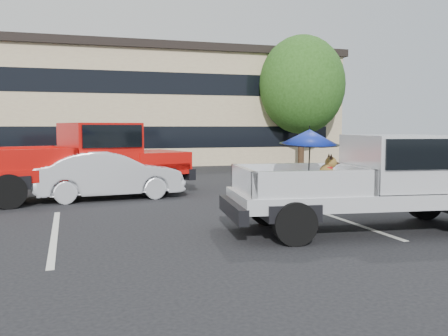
{
  "coord_description": "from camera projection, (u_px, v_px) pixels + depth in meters",
  "views": [
    {
      "loc": [
        -2.7,
        -7.87,
        2.04
      ],
      "look_at": [
        -0.05,
        0.63,
        1.3
      ],
      "focal_mm": 40.0,
      "sensor_mm": 36.0,
      "label": 1
    }
  ],
  "objects": [
    {
      "name": "silver_pickup",
      "position": [
        386.0,
        177.0,
        9.78
      ],
      "size": [
        5.89,
        2.65,
        2.06
      ],
      "rotation": [
        0.0,
        0.0,
        -0.12
      ],
      "color": "black",
      "rests_on": "ground"
    },
    {
      "name": "silver_sedan",
      "position": [
        109.0,
        175.0,
        14.1
      ],
      "size": [
        4.24,
        1.83,
        1.36
      ],
      "primitive_type": "imported",
      "rotation": [
        0.0,
        0.0,
        1.67
      ],
      "color": "silver",
      "rests_on": "ground"
    },
    {
      "name": "ground",
      "position": [
        238.0,
        247.0,
        8.46
      ],
      "size": [
        90.0,
        90.0,
        0.0
      ],
      "primitive_type": "plane",
      "color": "black",
      "rests_on": "ground"
    },
    {
      "name": "stripe_right",
      "position": [
        335.0,
        217.0,
        11.25
      ],
      "size": [
        0.12,
        5.0,
        0.01
      ],
      "primitive_type": "cube",
      "color": "silver",
      "rests_on": "ground"
    },
    {
      "name": "tree_back",
      "position": [
        206.0,
        90.0,
        32.7
      ],
      "size": [
        4.68,
        4.68,
        7.11
      ],
      "color": "#332114",
      "rests_on": "ground"
    },
    {
      "name": "red_pickup",
      "position": [
        93.0,
        156.0,
        14.6
      ],
      "size": [
        6.88,
        4.01,
        2.15
      ],
      "rotation": [
        0.0,
        0.0,
        0.29
      ],
      "color": "black",
      "rests_on": "ground"
    },
    {
      "name": "stripe_left",
      "position": [
        55.0,
        234.0,
        9.47
      ],
      "size": [
        0.12,
        5.0,
        0.01
      ],
      "primitive_type": "cube",
      "color": "silver",
      "rests_on": "ground"
    },
    {
      "name": "motel_building",
      "position": [
        153.0,
        106.0,
        28.75
      ],
      "size": [
        20.4,
        8.4,
        6.3
      ],
      "color": "tan",
      "rests_on": "ground"
    },
    {
      "name": "tree_right",
      "position": [
        302.0,
        85.0,
        26.0
      ],
      "size": [
        4.46,
        4.46,
        6.78
      ],
      "color": "#332114",
      "rests_on": "ground"
    }
  ]
}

